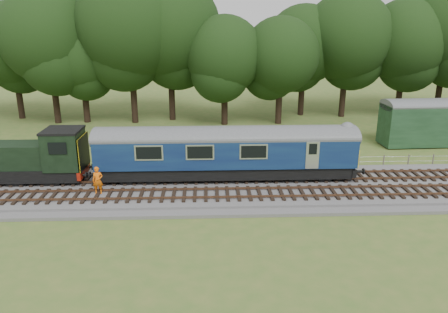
{
  "coord_description": "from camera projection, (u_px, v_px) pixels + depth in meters",
  "views": [
    {
      "loc": [
        -1.96,
        -27.9,
        11.27
      ],
      "look_at": [
        -0.82,
        1.4,
        2.0
      ],
      "focal_mm": 35.0,
      "sensor_mm": 36.0,
      "label": 1
    }
  ],
  "objects": [
    {
      "name": "worker",
      "position": [
        98.0,
        180.0,
        28.29
      ],
      "size": [
        0.72,
        0.53,
        1.82
      ],
      "primitive_type": "imported",
      "rotation": [
        0.0,
        0.0,
        0.14
      ],
      "color": "orange",
      "rests_on": "ballast"
    },
    {
      "name": "dmu_railcar",
      "position": [
        226.0,
        148.0,
        30.57
      ],
      "size": [
        18.05,
        2.86,
        3.88
      ],
      "color": "black",
      "rests_on": "ground"
    },
    {
      "name": "track_south",
      "position": [
        238.0,
        193.0,
        28.4
      ],
      "size": [
        67.2,
        2.4,
        0.21
      ],
      "color": "black",
      "rests_on": "ballast"
    },
    {
      "name": "tree_line",
      "position": [
        224.0,
        120.0,
        51.01
      ],
      "size": [
        70.0,
        8.0,
        18.0
      ],
      "primitive_type": null,
      "color": "black",
      "rests_on": "ground"
    },
    {
      "name": "track_north",
      "position": [
        235.0,
        177.0,
        31.26
      ],
      "size": [
        67.2,
        2.4,
        0.21
      ],
      "color": "black",
      "rests_on": "ballast"
    },
    {
      "name": "fence",
      "position": [
        233.0,
        169.0,
        34.34
      ],
      "size": [
        64.0,
        0.12,
        1.0
      ],
      "primitive_type": null,
      "color": "#6B6054",
      "rests_on": "ground"
    },
    {
      "name": "shed",
      "position": [
        446.0,
        118.0,
        44.95
      ],
      "size": [
        4.42,
        4.42,
        3.01
      ],
      "rotation": [
        0.0,
        0.0,
        -0.23
      ],
      "color": "#17331B",
      "rests_on": "ground"
    },
    {
      "name": "ground",
      "position": [
        237.0,
        190.0,
        30.05
      ],
      "size": [
        120.0,
        120.0,
        0.0
      ],
      "primitive_type": "plane",
      "color": "#436726",
      "rests_on": "ground"
    },
    {
      "name": "ballast",
      "position": [
        237.0,
        188.0,
        30.0
      ],
      "size": [
        70.0,
        7.0,
        0.35
      ],
      "primitive_type": "cube",
      "color": "#4C4C4F",
      "rests_on": "ground"
    },
    {
      "name": "shunter_loco",
      "position": [
        26.0,
        159.0,
        30.25
      ],
      "size": [
        8.91,
        2.6,
        3.38
      ],
      "color": "black",
      "rests_on": "ground"
    }
  ]
}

